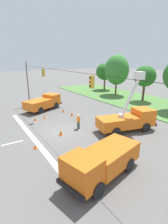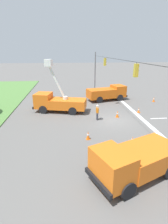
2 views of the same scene
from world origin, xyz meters
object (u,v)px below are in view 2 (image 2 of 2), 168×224
Objects in this scene: traffic_cone_foreground_right at (95,150)px; traffic_cone_far_right at (132,140)px; traffic_cone_far_left at (154,99)px; traffic_cone_foreground_left at (139,110)px; traffic_cone_lane_edge_b at (147,137)px; utility_truck_support_far at (107,93)px; road_worker at (97,111)px; traffic_cone_mid_right at (117,114)px; utility_truck_support_near at (135,160)px; utility_truck_bucket_lift at (58,101)px; traffic_cone_lane_edge_a at (88,135)px.

traffic_cone_foreground_right reaches higher than traffic_cone_far_right.
traffic_cone_foreground_left is at bearing 136.73° from traffic_cone_far_left.
traffic_cone_lane_edge_b is 0.92× the size of traffic_cone_far_left.
traffic_cone_foreground_right is at bearing 163.61° from utility_truck_support_far.
traffic_cone_mid_right is at bearing -77.45° from road_worker.
traffic_cone_foreground_left is (11.43, -5.04, -0.87)m from utility_truck_support_near.
road_worker is at bearing 159.58° from utility_truck_support_far.
traffic_cone_far_left is (-1.63, -6.92, -0.83)m from utility_truck_support_far.
traffic_cone_far_left is at bearing -43.27° from traffic_cone_foreground_left.
road_worker is 6.03m from traffic_cone_foreground_left.
traffic_cone_foreground_right is 3.64m from traffic_cone_far_right.
traffic_cone_foreground_left is 6.23m from traffic_cone_far_left.
utility_truck_support_near is at bearing -143.93° from traffic_cone_foreground_right.
road_worker is at bearing 108.88° from traffic_cone_foreground_left.
utility_truck_support_near is 5.13m from traffic_cone_lane_edge_b.
utility_truck_support_near is at bearing 172.26° from utility_truck_support_far.
utility_truck_support_near reaches higher than traffic_cone_mid_right.
traffic_cone_mid_right is (-2.82, -6.96, -0.93)m from utility_truck_bucket_lift.
utility_truck_bucket_lift is at bearing 17.06° from traffic_cone_foreground_right.
traffic_cone_mid_right is at bearing 128.50° from traffic_cone_far_left.
traffic_cone_lane_edge_b is at bearing 162.61° from traffic_cone_foreground_left.
road_worker reaches higher than traffic_cone_lane_edge_b.
road_worker reaches higher than traffic_cone_far_left.
utility_truck_support_near is 9.34× the size of traffic_cone_lane_edge_b.
utility_truck_bucket_lift is 1.06× the size of utility_truck_support_far.
traffic_cone_lane_edge_b is (-0.80, -5.00, -0.06)m from traffic_cone_lane_edge_a.
utility_truck_bucket_lift reaches higher than traffic_cone_far_left.
traffic_cone_mid_right is at bearing -27.73° from traffic_cone_foreground_right.
road_worker reaches higher than traffic_cone_foreground_left.
traffic_cone_lane_edge_b is (-7.20, 2.25, 0.03)m from traffic_cone_foreground_left.
traffic_cone_foreground_right reaches higher than traffic_cone_foreground_left.
traffic_cone_lane_edge_a reaches higher than traffic_cone_lane_edge_b.
traffic_cone_lane_edge_a is (-12.57, 4.61, -0.81)m from utility_truck_support_far.
traffic_cone_far_left is at bearing -40.45° from traffic_cone_foreground_right.
traffic_cone_foreground_left is 0.92× the size of traffic_cone_lane_edge_b.
road_worker is at bearing 102.55° from traffic_cone_mid_right.
utility_truck_support_far is 9.25× the size of traffic_cone_foreground_right.
traffic_cone_foreground_right is at bearing 168.67° from road_worker.
traffic_cone_lane_edge_b is at bearing -178.32° from utility_truck_support_far.
utility_truck_support_far reaches higher than road_worker.
utility_truck_bucket_lift is 11.06× the size of traffic_cone_foreground_left.
traffic_cone_lane_edge_a is (2.30, 0.24, 0.05)m from traffic_cone_foreground_right.
traffic_cone_far_right is at bearing -69.15° from traffic_cone_foreground_right.
traffic_cone_lane_edge_b is at bearing -99.06° from traffic_cone_lane_edge_a.
road_worker is 6.93m from traffic_cone_foreground_right.
traffic_cone_far_left is (3.10, -14.40, -0.98)m from utility_truck_bucket_lift.
traffic_cone_lane_edge_b is at bearing -137.62° from utility_truck_bucket_lift.
utility_truck_support_far is at bearing -4.09° from traffic_cone_far_right.
utility_truck_support_far is (17.60, -2.39, 0.03)m from utility_truck_support_near.
traffic_cone_lane_edge_a is 1.33× the size of traffic_cone_far_right.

